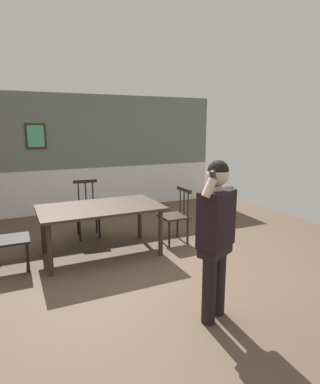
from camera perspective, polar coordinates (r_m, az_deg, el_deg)
name	(u,v)px	position (r m, az deg, el deg)	size (l,w,h in m)	color
ground_plane	(137,278)	(4.36, -4.05, -14.96)	(8.31, 8.31, 0.00)	brown
room_back_partition	(78,156)	(7.59, -14.28, 6.20)	(6.73, 0.17, 2.65)	slate
dining_table	(100,211)	(4.94, -10.54, -3.42)	(1.82, 1.09, 0.76)	#38281E
chair_near_window	(88,210)	(5.86, -12.75, -3.22)	(0.45, 0.45, 1.01)	black
chair_by_doorway	(7,237)	(4.85, -25.50, -7.23)	(0.47, 0.47, 1.03)	black
chair_at_table_head	(176,215)	(5.45, 2.79, -4.16)	(0.45, 0.45, 0.93)	#2D2319
person_figure	(216,231)	(3.22, 9.97, -6.88)	(0.50, 0.38, 1.64)	black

